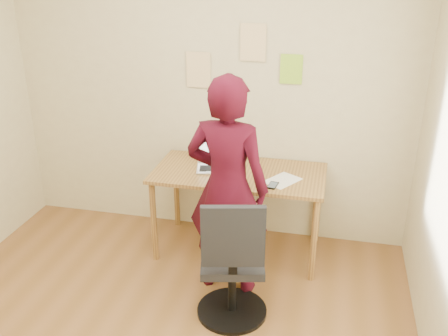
% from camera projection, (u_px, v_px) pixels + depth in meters
% --- Properties ---
extents(room, '(3.58, 3.58, 2.78)m').
position_uv_depth(room, '(127.00, 162.00, 2.67)').
color(room, brown).
rests_on(room, ground).
extents(desk, '(1.40, 0.70, 0.74)m').
position_uv_depth(desk, '(239.00, 181.00, 4.11)').
color(desk, olive).
rests_on(desk, ground).
extents(laptop, '(0.36, 0.34, 0.23)m').
position_uv_depth(laptop, '(216.00, 162.00, 4.14)').
color(laptop, '#B4B4BB').
rests_on(laptop, desk).
extents(paper_sheet, '(0.32, 0.34, 0.00)m').
position_uv_depth(paper_sheet, '(282.00, 180.00, 3.92)').
color(paper_sheet, white).
rests_on(paper_sheet, desk).
extents(phone, '(0.08, 0.14, 0.01)m').
position_uv_depth(phone, '(273.00, 185.00, 3.82)').
color(phone, black).
rests_on(phone, desk).
extents(wall_note_left, '(0.21, 0.00, 0.30)m').
position_uv_depth(wall_note_left, '(198.00, 70.00, 4.19)').
color(wall_note_left, '#E3C187').
rests_on(wall_note_left, room).
extents(wall_note_mid, '(0.21, 0.00, 0.30)m').
position_uv_depth(wall_note_mid, '(253.00, 43.00, 4.00)').
color(wall_note_mid, '#E3C187').
rests_on(wall_note_mid, room).
extents(wall_note_right, '(0.18, 0.00, 0.24)m').
position_uv_depth(wall_note_right, '(291.00, 69.00, 4.02)').
color(wall_note_right, '#93CD2E').
rests_on(wall_note_right, room).
extents(office_chair, '(0.51, 0.52, 0.96)m').
position_uv_depth(office_chair, '(232.00, 269.00, 3.38)').
color(office_chair, black).
rests_on(office_chair, ground).
extents(person, '(0.65, 0.46, 1.67)m').
position_uv_depth(person, '(227.00, 188.00, 3.57)').
color(person, '#370714').
rests_on(person, ground).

